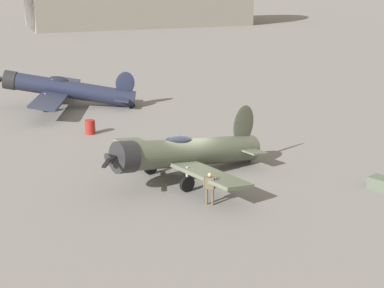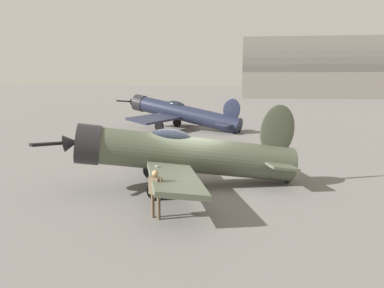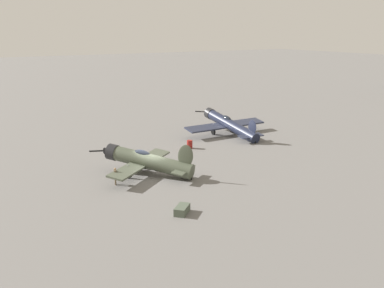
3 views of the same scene
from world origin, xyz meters
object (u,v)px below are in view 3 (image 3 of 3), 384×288
equipment_crate (182,210)px  fuel_drum (190,144)px  airplane_foreground (146,161)px  airplane_mid_apron (229,124)px  ground_crew_mechanic (115,174)px

equipment_crate → fuel_drum: 19.52m
fuel_drum → airplane_foreground: bearing=-54.2°
airplane_mid_apron → fuel_drum: (3.14, -7.95, -0.98)m
airplane_mid_apron → fuel_drum: 8.61m
airplane_mid_apron → equipment_crate: size_ratio=6.60×
ground_crew_mechanic → equipment_crate: size_ratio=0.88×
airplane_mid_apron → equipment_crate: (19.49, -18.62, -1.16)m
airplane_mid_apron → ground_crew_mechanic: bearing=116.3°
airplane_mid_apron → ground_crew_mechanic: size_ratio=7.49×
airplane_foreground → fuel_drum: 10.86m
airplane_foreground → airplane_mid_apron: (-9.47, 16.72, 0.06)m
airplane_mid_apron → airplane_foreground: bearing=118.3°
airplane_mid_apron → ground_crew_mechanic: airplane_mid_apron is taller
fuel_drum → airplane_mid_apron: bearing=111.5°
airplane_foreground → fuel_drum: bearing=-91.1°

